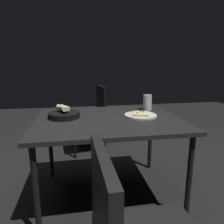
# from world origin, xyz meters

# --- Properties ---
(ground) EXTENTS (8.00, 8.00, 0.00)m
(ground) POSITION_xyz_m (0.00, 0.00, 0.00)
(ground) COLOR black
(dining_table) EXTENTS (1.18, 0.93, 0.71)m
(dining_table) POSITION_xyz_m (0.00, 0.00, 0.65)
(dining_table) COLOR black
(dining_table) RESTS_ON ground
(pizza_plate) EXTENTS (0.28, 0.28, 0.04)m
(pizza_plate) POSITION_xyz_m (0.29, 0.03, 0.72)
(pizza_plate) COLOR silver
(pizza_plate) RESTS_ON dining_table
(bread_basket) EXTENTS (0.26, 0.26, 0.11)m
(bread_basket) POSITION_xyz_m (-0.36, 0.08, 0.74)
(bread_basket) COLOR black
(bread_basket) RESTS_ON dining_table
(beer_glass) EXTENTS (0.08, 0.08, 0.15)m
(beer_glass) POSITION_xyz_m (0.42, 0.25, 0.77)
(beer_glass) COLOR silver
(beer_glass) RESTS_ON dining_table
(chair_near) EXTENTS (0.49, 0.49, 0.86)m
(chair_near) POSITION_xyz_m (-0.04, 1.03, 0.49)
(chair_near) COLOR black
(chair_near) RESTS_ON ground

